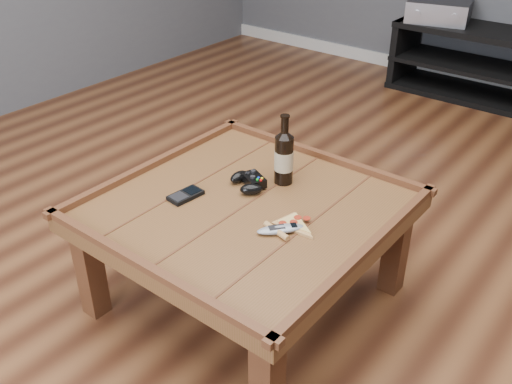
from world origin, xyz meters
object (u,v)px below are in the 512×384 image
Objects in this scene: game_controller at (249,182)px; pizza_slice at (291,225)px; media_console at (492,67)px; remote_control at (281,229)px; coffee_table at (247,218)px; smartphone at (186,195)px; av_receiver at (439,10)px; beer_bottle at (284,156)px.

game_controller is 0.74× the size of pizza_slice.
remote_control is (0.20, -2.81, 0.22)m from media_console.
game_controller is at bearing 125.36° from coffee_table.
coffee_table reaches higher than smartphone.
remote_control is (0.41, 0.04, 0.00)m from smartphone.
remote_control is 2.88m from av_receiver.
beer_bottle is 0.56× the size of av_receiver.
pizza_slice is (0.21, -2.77, 0.21)m from media_console.
media_console is 2.66m from game_controller.
beer_bottle is 0.40m from smartphone.
game_controller reaches higher than pizza_slice.
media_console is 0.56m from av_receiver.
pizza_slice is at bearing -85.64° from media_console.
smartphone is at bearing -124.34° from beer_bottle.
remote_control is at bearing -91.03° from av_receiver.
beer_bottle is 2.05× the size of smartphone.
pizza_slice is at bearing -4.37° from coffee_table.
game_controller is at bearing -91.61° from media_console.
smartphone is (-0.21, -0.10, 0.07)m from coffee_table.
beer_bottle is at bearing 163.56° from remote_control.
game_controller is 1.06× the size of remote_control.
av_receiver reaches higher than remote_control.
media_console is at bearing -13.37° from av_receiver.
coffee_table is 6.46× the size of remote_control.
coffee_table is 0.22m from remote_control.
game_controller is at bearing 63.02° from smartphone.
remote_control reaches higher than pizza_slice.
coffee_table is at bearing 31.99° from smartphone.
remote_control is (0.19, -0.28, -0.10)m from beer_bottle.
smartphone is at bearing -94.22° from media_console.
pizza_slice is 1.68× the size of smartphone.
media_console is at bearing 90.00° from coffee_table.
beer_bottle is 2.57m from av_receiver.
coffee_table is 7.53× the size of smartphone.
game_controller reaches higher than smartphone.
media_console is at bearing 92.29° from smartphone.
game_controller is (-0.07, -2.65, 0.23)m from media_console.
remote_control is at bearing -17.56° from coffee_table.
media_console is 2.82× the size of av_receiver.
smartphone is 0.41m from remote_control.
coffee_table is 0.28m from beer_bottle.
beer_bottle is 0.33m from pizza_slice.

